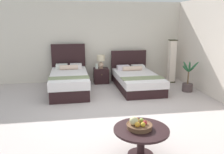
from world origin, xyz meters
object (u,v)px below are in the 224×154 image
vase (97,66)px  fruit_bowl (139,125)px  bed_near_corner (136,80)px  floor_lamp_corner (172,61)px  nightstand (101,76)px  coffee_table (141,135)px  bed_near_window (69,81)px  table_lamp (101,60)px  potted_palm (188,83)px

vase → fruit_bowl: size_ratio=0.41×
bed_near_corner → floor_lamp_corner: 1.60m
nightstand → coffee_table: 4.60m
bed_near_window → vase: size_ratio=13.20×
bed_near_corner → vase: 1.47m
coffee_table → fruit_bowl: fruit_bowl is taller
table_lamp → floor_lamp_corner: (2.47, -0.26, -0.05)m
coffee_table → floor_lamp_corner: size_ratio=0.59×
bed_near_corner → nightstand: 1.32m
coffee_table → bed_near_window: bearing=107.4°
nightstand → coffee_table: size_ratio=0.60×
floor_lamp_corner → table_lamp: bearing=174.0°
table_lamp → floor_lamp_corner: floor_lamp_corner is taller
fruit_bowl → floor_lamp_corner: size_ratio=0.27×
vase → bed_near_corner: bearing=-32.6°
bed_near_corner → nightstand: bearing=142.3°
nightstand → fruit_bowl: 4.60m
bed_near_window → coffee_table: bed_near_window is taller
table_lamp → vase: 0.25m
bed_near_corner → nightstand: size_ratio=4.29×
bed_near_corner → table_lamp: bearing=141.7°
nightstand → potted_palm: potted_palm is taller
potted_palm → vase: bearing=153.1°
nightstand → potted_palm: size_ratio=0.56×
bed_near_corner → fruit_bowl: bed_near_corner is taller
coffee_table → potted_palm: bearing=53.0°
floor_lamp_corner → potted_palm: size_ratio=1.59×
vase → coffee_table: vase is taller
coffee_table → fruit_bowl: (-0.04, 0.01, 0.17)m
vase → floor_lamp_corner: bearing=-4.3°
coffee_table → floor_lamp_corner: bearing=61.6°
bed_near_window → fruit_bowl: 3.95m
floor_lamp_corner → coffee_table: bearing=-118.4°
bed_near_window → fruit_bowl: bed_near_window is taller
bed_near_corner → vase: size_ratio=13.28×
nightstand → coffee_table: bearing=-88.6°
table_lamp → fruit_bowl: (0.07, -4.61, -0.27)m
vase → fruit_bowl: bearing=-87.2°
nightstand → table_lamp: (0.00, 0.02, 0.54)m
floor_lamp_corner → vase: bearing=175.7°
fruit_bowl → floor_lamp_corner: (2.40, 4.35, 0.22)m
coffee_table → floor_lamp_corner: 4.97m
bed_near_window → vase: (0.92, 0.77, 0.28)m
bed_near_window → nightstand: (1.08, 0.81, -0.07)m
bed_near_window → nightstand: size_ratio=4.27×
vase → potted_palm: potted_palm is taller
nightstand → potted_palm: bearing=-29.0°
vase → coffee_table: bearing=-86.6°
coffee_table → potted_palm: 4.01m
bed_near_corner → vase: (-1.20, 0.77, 0.34)m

